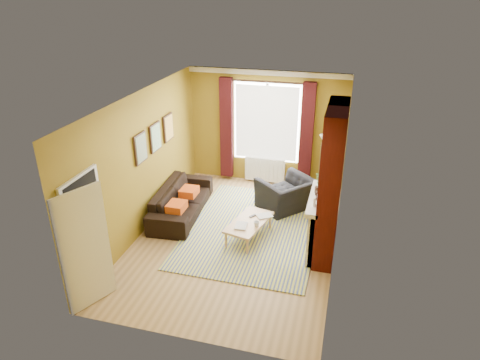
# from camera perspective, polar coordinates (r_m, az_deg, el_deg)

# --- Properties ---
(ground) EXTENTS (5.50, 5.50, 0.00)m
(ground) POSITION_cam_1_polar(r_m,az_deg,el_deg) (8.59, -0.44, -7.65)
(ground) COLOR olive
(ground) RESTS_ON ground
(room_walls) EXTENTS (3.82, 5.54, 2.83)m
(room_walls) POSITION_cam_1_polar(r_m,az_deg,el_deg) (8.04, 4.44, 1.09)
(room_walls) COLOR olive
(room_walls) RESTS_ON ground
(striped_rug) EXTENTS (2.61, 3.60, 0.02)m
(striped_rug) POSITION_cam_1_polar(r_m,az_deg,el_deg) (8.86, 1.78, -6.49)
(striped_rug) COLOR #354893
(striped_rug) RESTS_ON ground
(sofa) EXTENTS (1.02, 2.25, 0.64)m
(sofa) POSITION_cam_1_polar(r_m,az_deg,el_deg) (9.36, -7.82, -2.69)
(sofa) COLOR black
(sofa) RESTS_ON ground
(armchair) EXTENTS (1.45, 1.46, 0.72)m
(armchair) POSITION_cam_1_polar(r_m,az_deg,el_deg) (9.50, 6.14, -1.90)
(armchair) COLOR black
(armchair) RESTS_ON ground
(coffee_table) EXTENTS (0.81, 1.24, 0.38)m
(coffee_table) POSITION_cam_1_polar(r_m,az_deg,el_deg) (8.40, 1.21, -5.76)
(coffee_table) COLOR tan
(coffee_table) RESTS_ON ground
(wicker_stool) EXTENTS (0.35, 0.35, 0.42)m
(wicker_stool) POSITION_cam_1_polar(r_m,az_deg,el_deg) (10.43, 7.08, -0.31)
(wicker_stool) COLOR olive
(wicker_stool) RESTS_ON ground
(floor_lamp) EXTENTS (0.28, 0.28, 1.47)m
(floor_lamp) POSITION_cam_1_polar(r_m,az_deg,el_deg) (10.00, 11.01, 4.22)
(floor_lamp) COLOR black
(floor_lamp) RESTS_ON ground
(book_a) EXTENTS (0.25, 0.32, 0.03)m
(book_a) POSITION_cam_1_polar(r_m,az_deg,el_deg) (8.22, -0.64, -6.05)
(book_a) COLOR #999999
(book_a) RESTS_ON coffee_table
(book_b) EXTENTS (0.37, 0.35, 0.02)m
(book_b) POSITION_cam_1_polar(r_m,az_deg,el_deg) (8.64, 2.99, -4.45)
(book_b) COLOR #999999
(book_b) RESTS_ON coffee_table
(mug) EXTENTS (0.15, 0.15, 0.10)m
(mug) POSITION_cam_1_polar(r_m,az_deg,el_deg) (8.20, 2.21, -5.87)
(mug) COLOR #999999
(mug) RESTS_ON coffee_table
(tv_remote) EXTENTS (0.13, 0.16, 0.02)m
(tv_remote) POSITION_cam_1_polar(r_m,az_deg,el_deg) (8.54, 1.70, -4.80)
(tv_remote) COLOR #29292C
(tv_remote) RESTS_ON coffee_table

